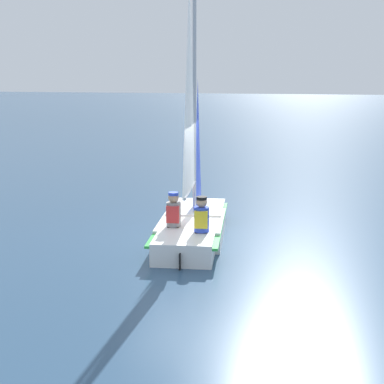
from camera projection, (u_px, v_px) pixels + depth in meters
ground_plane at (192, 238)px, 11.77m from camera, size 260.00×260.00×0.00m
sailboat_main at (192, 204)px, 11.59m from camera, size 2.24×4.06×5.61m
sailor_helm at (174, 218)px, 11.05m from camera, size 0.36×0.39×1.16m
sailor_crew at (202, 223)px, 10.64m from camera, size 0.36×0.39×1.16m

